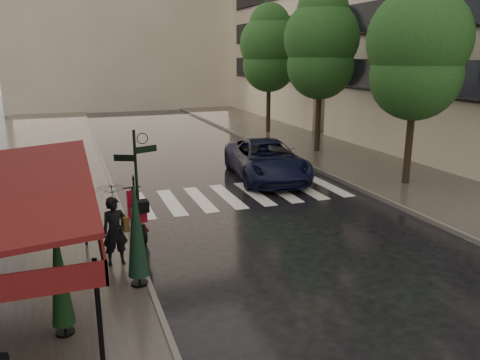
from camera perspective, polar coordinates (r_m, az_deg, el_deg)
ground at (r=11.21m, az=-3.60°, el=-11.67°), size 120.00×120.00×0.00m
sidewalk_near at (r=22.26m, az=-23.97°, el=0.74°), size 6.00×60.00×0.12m
sidewalk_far at (r=25.75m, az=10.78°, el=3.54°), size 5.50×60.00×0.12m
curb_near at (r=22.23m, az=-16.14°, el=1.47°), size 0.12×60.00×0.16m
curb_far at (r=24.44m, az=5.12°, el=3.18°), size 0.12×60.00×0.16m
crosswalk at (r=17.40m, az=0.13°, el=-1.82°), size 7.85×3.20×0.01m
signpost at (r=13.13m, az=-12.50°, el=0.53°), size 1.17×0.29×3.10m
haussmann_far at (r=40.75m, az=8.84°, el=20.69°), size 8.00×16.00×18.50m
backdrop_building at (r=48.25m, az=-14.01°, el=20.41°), size 22.00×6.00×20.00m
tree_near at (r=19.18m, az=20.87°, el=14.88°), size 3.80×3.80×7.99m
tree_mid at (r=24.89m, az=9.87°, el=16.02°), size 3.80×3.80×8.34m
tree_far at (r=31.25m, az=3.59°, el=15.68°), size 3.80×3.80×8.16m
pedestrian_with_umbrella at (r=11.35m, az=-15.24°, el=-2.30°), size 1.14×1.15×2.46m
scooter at (r=13.69m, az=-12.34°, el=-4.31°), size 0.54×1.93×1.27m
parked_car at (r=19.68m, az=3.21°, el=2.50°), size 3.32×6.01×1.59m
parasol_front at (r=8.94m, az=-21.20°, el=-10.45°), size 0.40×0.40×2.26m
parasol_back at (r=10.30m, az=-12.54°, el=-5.73°), size 0.46×0.46×2.46m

